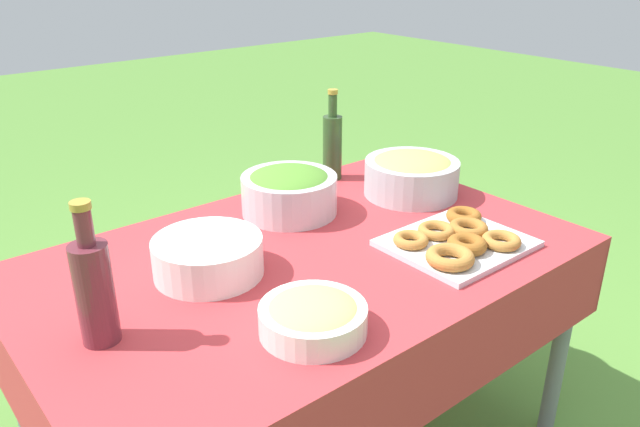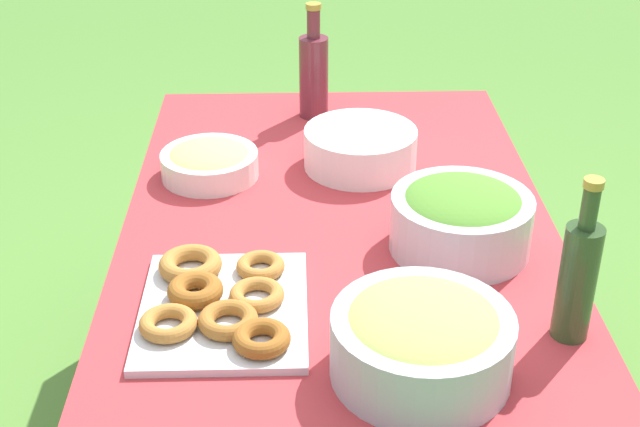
# 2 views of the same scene
# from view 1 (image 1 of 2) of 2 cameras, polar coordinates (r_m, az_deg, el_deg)

# --- Properties ---
(picnic_table) EXTENTS (1.47, 0.94, 0.71)m
(picnic_table) POSITION_cam_1_polar(r_m,az_deg,el_deg) (1.71, -1.40, -6.29)
(picnic_table) COLOR #B73338
(picnic_table) RESTS_ON ground_plane
(salad_bowl) EXTENTS (0.29, 0.29, 0.14)m
(salad_bowl) POSITION_cam_1_polar(r_m,az_deg,el_deg) (1.89, -2.83, 2.15)
(salad_bowl) COLOR silver
(salad_bowl) RESTS_ON picnic_table
(pasta_bowl) EXTENTS (0.23, 0.23, 0.08)m
(pasta_bowl) POSITION_cam_1_polar(r_m,az_deg,el_deg) (1.33, -0.65, -9.37)
(pasta_bowl) COLOR white
(pasta_bowl) RESTS_ON picnic_table
(donut_platter) EXTENTS (0.38, 0.31, 0.05)m
(donut_platter) POSITION_cam_1_polar(r_m,az_deg,el_deg) (1.73, 12.47, -2.40)
(donut_platter) COLOR silver
(donut_platter) RESTS_ON picnic_table
(plate_stack) EXTENTS (0.27, 0.27, 0.10)m
(plate_stack) POSITION_cam_1_polar(r_m,az_deg,el_deg) (1.57, -10.19, -3.89)
(plate_stack) COLOR white
(plate_stack) RESTS_ON picnic_table
(olive_oil_bottle) EXTENTS (0.07, 0.07, 0.31)m
(olive_oil_bottle) POSITION_cam_1_polar(r_m,az_deg,el_deg) (2.15, 1.14, 6.34)
(olive_oil_bottle) COLOR #2D4723
(olive_oil_bottle) RESTS_ON picnic_table
(wine_bottle) EXTENTS (0.08, 0.08, 0.31)m
(wine_bottle) POSITION_cam_1_polar(r_m,az_deg,el_deg) (1.34, -19.95, -6.46)
(wine_bottle) COLOR maroon
(wine_bottle) RESTS_ON picnic_table
(fruit_bowl) EXTENTS (0.30, 0.30, 0.14)m
(fruit_bowl) POSITION_cam_1_polar(r_m,az_deg,el_deg) (2.05, 8.37, 3.63)
(fruit_bowl) COLOR #B2B7BC
(fruit_bowl) RESTS_ON picnic_table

